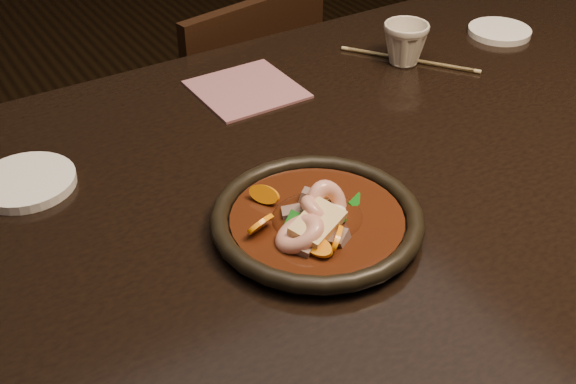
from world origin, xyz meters
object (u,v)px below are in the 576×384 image
plate (317,220)px  chair (229,137)px  tea_cup (405,42)px  table (439,175)px

plate → chair: bearing=71.2°
chair → tea_cup: 0.57m
table → plate: size_ratio=6.01×
table → chair: size_ratio=2.02×
chair → tea_cup: (0.15, -0.41, 0.36)m
chair → tea_cup: size_ratio=9.95×
tea_cup → table: bearing=-114.1°
table → tea_cup: 0.27m
plate → tea_cup: bearing=38.2°
table → plate: bearing=-163.2°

